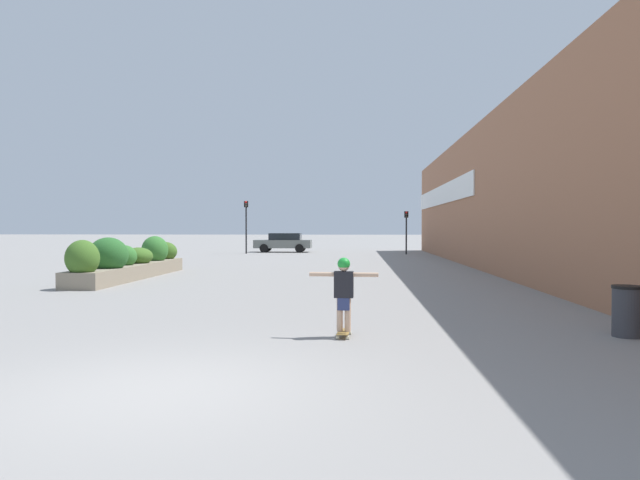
% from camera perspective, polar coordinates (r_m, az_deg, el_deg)
% --- Properties ---
extents(ground_plane, '(300.00, 300.00, 0.00)m').
position_cam_1_polar(ground_plane, '(7.09, -15.77, -14.22)').
color(ground_plane, gray).
extents(building_wall_right, '(0.67, 43.95, 6.60)m').
position_cam_1_polar(building_wall_right, '(26.72, 16.10, 4.24)').
color(building_wall_right, '#9E6647').
rests_on(building_wall_right, ground_plane).
extents(planter_box, '(1.34, 8.58, 1.56)m').
position_cam_1_polar(planter_box, '(22.26, -18.46, -2.08)').
color(planter_box, gray).
rests_on(planter_box, ground_plane).
extents(skateboard, '(0.26, 0.64, 0.10)m').
position_cam_1_polar(skateboard, '(9.97, 2.39, -9.26)').
color(skateboard, olive).
rests_on(skateboard, ground_plane).
extents(skateboarder, '(1.19, 0.22, 1.28)m').
position_cam_1_polar(skateboarder, '(9.85, 2.39, -4.69)').
color(skateboarder, tan).
rests_on(skateboarder, skateboard).
extents(trash_bin, '(0.50, 0.50, 0.89)m').
position_cam_1_polar(trash_bin, '(11.23, 28.35, -6.27)').
color(trash_bin, '#38383D').
rests_on(trash_bin, ground_plane).
extents(car_leftmost, '(4.24, 1.84, 1.45)m').
position_cam_1_polar(car_leftmost, '(49.57, 19.82, -0.12)').
color(car_leftmost, black).
rests_on(car_leftmost, ground_plane).
extents(car_center_left, '(4.36, 1.98, 1.47)m').
position_cam_1_polar(car_center_left, '(44.14, -3.65, -0.21)').
color(car_center_left, slate).
rests_on(car_center_left, ground_plane).
extents(traffic_light_left, '(0.28, 0.30, 3.83)m').
position_cam_1_polar(traffic_light_left, '(41.84, -7.40, 2.17)').
color(traffic_light_left, black).
rests_on(traffic_light_left, ground_plane).
extents(traffic_light_right, '(0.28, 0.30, 3.06)m').
position_cam_1_polar(traffic_light_right, '(40.77, 8.63, 1.54)').
color(traffic_light_right, black).
rests_on(traffic_light_right, ground_plane).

